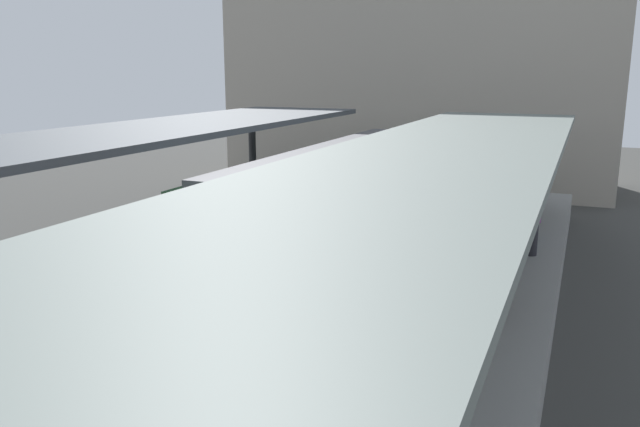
{
  "coord_description": "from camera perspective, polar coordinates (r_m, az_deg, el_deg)",
  "views": [
    {
      "loc": [
        6.27,
        -10.52,
        5.43
      ],
      "look_at": [
        0.24,
        3.82,
        1.9
      ],
      "focal_mm": 35.48,
      "sensor_mm": 36.0,
      "label": 1
    }
  ],
  "objects": [
    {
      "name": "passenger_near_bench",
      "position": [
        16.2,
        18.68,
        -0.61
      ],
      "size": [
        0.36,
        0.36,
        1.67
      ],
      "color": "#232328",
      "rests_on": "platform_right"
    },
    {
      "name": "canopy_right",
      "position": [
        12.27,
        11.06,
        5.34
      ],
      "size": [
        4.18,
        21.0,
        3.01
      ],
      "color": "#333335",
      "rests_on": "platform_right"
    },
    {
      "name": "platform_sign",
      "position": [
        8.69,
        -0.16,
        -6.07
      ],
      "size": [
        0.9,
        0.08,
        2.21
      ],
      "color": "#262628",
      "rests_on": "platform_right"
    },
    {
      "name": "rail_far_side",
      "position": [
        12.96,
        -4.68,
        -10.73
      ],
      "size": [
        0.08,
        28.0,
        0.14
      ],
      "primitive_type": "cube",
      "color": "slate",
      "rests_on": "track_ballast"
    },
    {
      "name": "station_building_backdrop",
      "position": [
        31.46,
        8.93,
        12.76
      ],
      "size": [
        18.0,
        6.0,
        11.0
      ],
      "primitive_type": "cube",
      "color": "#A89E8E",
      "rests_on": "ground_plane"
    },
    {
      "name": "platform_bench",
      "position": [
        12.08,
        12.97,
        -6.73
      ],
      "size": [
        1.4,
        0.41,
        0.86
      ],
      "color": "black",
      "rests_on": "platform_right"
    },
    {
      "name": "passenger_far_end",
      "position": [
        14.55,
        16.8,
        -2.03
      ],
      "size": [
        0.36,
        0.36,
        1.64
      ],
      "color": "#232328",
      "rests_on": "platform_right"
    },
    {
      "name": "commuter_train",
      "position": [
        18.01,
        1.93,
        0.91
      ],
      "size": [
        2.78,
        13.01,
        3.1
      ],
      "color": "#2D5633",
      "rests_on": "track_ballast"
    },
    {
      "name": "rail_near_side",
      "position": [
        13.64,
        -10.14,
        -9.66
      ],
      "size": [
        0.08,
        28.0,
        0.14
      ],
      "primitive_type": "cube",
      "color": "slate",
      "rests_on": "track_ballast"
    },
    {
      "name": "track_ballast",
      "position": [
        13.35,
        -7.46,
        -10.86
      ],
      "size": [
        3.2,
        28.0,
        0.2
      ],
      "primitive_type": "cube",
      "color": "#423F3D",
      "rests_on": "ground_plane"
    },
    {
      "name": "canopy_left",
      "position": [
        15.67,
        -17.43,
        6.65
      ],
      "size": [
        4.18,
        21.0,
        3.03
      ],
      "color": "#333335",
      "rests_on": "platform_left"
    },
    {
      "name": "ground_plane",
      "position": [
        13.39,
        -7.45,
        -11.26
      ],
      "size": [
        80.0,
        80.0,
        0.0
      ],
      "primitive_type": "plane",
      "color": "#383835"
    },
    {
      "name": "platform_left",
      "position": [
        15.37,
        -19.94,
        -6.73
      ],
      "size": [
        4.4,
        28.0,
        1.0
      ],
      "primitive_type": "cube",
      "color": "gray",
      "rests_on": "ground_plane"
    },
    {
      "name": "platform_right",
      "position": [
        11.87,
        8.91,
        -11.92
      ],
      "size": [
        4.4,
        28.0,
        1.0
      ],
      "primitive_type": "cube",
      "color": "gray",
      "rests_on": "ground_plane"
    },
    {
      "name": "passenger_mid_platform",
      "position": [
        17.77,
        18.34,
        0.44
      ],
      "size": [
        0.36,
        0.36,
        1.61
      ],
      "color": "navy",
      "rests_on": "platform_right"
    }
  ]
}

